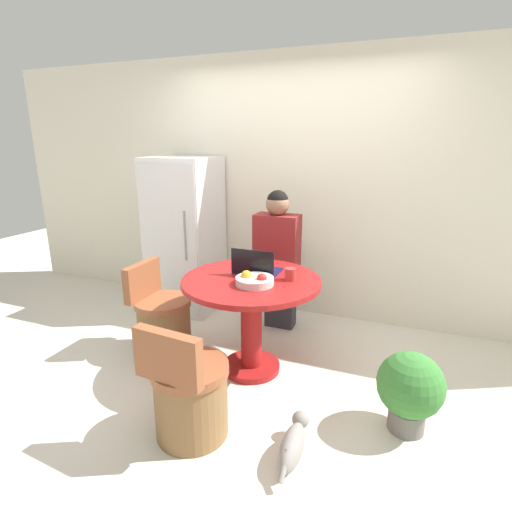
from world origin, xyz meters
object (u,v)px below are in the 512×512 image
(person_seated, at_px, (278,256))
(potted_plant, at_px, (410,388))
(laptop, at_px, (256,268))
(chair_left_side, at_px, (162,321))
(fruit_bowl, at_px, (254,280))
(chair_near_camera, at_px, (189,396))
(refrigerator, at_px, (185,235))
(dining_table, at_px, (251,305))
(cat, at_px, (293,444))

(person_seated, height_order, potted_plant, person_seated)
(laptop, height_order, potted_plant, laptop)
(chair_left_side, height_order, fruit_bowl, fruit_bowl)
(chair_left_side, xyz_separation_m, potted_plant, (2.01, -0.28, 0.02))
(chair_left_side, distance_m, chair_near_camera, 1.12)
(laptop, distance_m, potted_plant, 1.36)
(refrigerator, bearing_deg, fruit_bowl, -40.74)
(dining_table, distance_m, chair_left_side, 0.87)
(refrigerator, relative_size, cat, 3.20)
(refrigerator, relative_size, person_seated, 1.19)
(person_seated, bearing_deg, potted_plant, 139.56)
(refrigerator, bearing_deg, chair_near_camera, -58.81)
(chair_left_side, distance_m, fruit_bowl, 1.05)
(person_seated, relative_size, fruit_bowl, 4.89)
(chair_near_camera, height_order, potted_plant, chair_near_camera)
(person_seated, bearing_deg, laptop, 92.02)
(chair_left_side, height_order, cat, chair_left_side)
(person_seated, distance_m, cat, 1.77)
(chair_near_camera, height_order, cat, chair_near_camera)
(chair_left_side, xyz_separation_m, fruit_bowl, (0.90, -0.11, 0.53))
(chair_left_side, relative_size, chair_near_camera, 1.00)
(dining_table, xyz_separation_m, cat, (0.58, -0.78, -0.46))
(fruit_bowl, relative_size, potted_plant, 0.52)
(dining_table, xyz_separation_m, potted_plant, (1.18, -0.28, -0.26))
(dining_table, distance_m, chair_near_camera, 0.87)
(dining_table, height_order, fruit_bowl, fruit_bowl)
(refrigerator, relative_size, chair_left_side, 2.06)
(potted_plant, bearing_deg, fruit_bowl, 171.27)
(fruit_bowl, height_order, cat, fruit_bowl)
(fruit_bowl, bearing_deg, potted_plant, -8.73)
(chair_left_side, relative_size, person_seated, 0.58)
(potted_plant, bearing_deg, chair_near_camera, -156.64)
(person_seated, xyz_separation_m, cat, (0.61, -1.53, -0.65))
(fruit_bowl, distance_m, cat, 1.10)
(person_seated, distance_m, fruit_bowl, 0.87)
(chair_near_camera, height_order, fruit_bowl, fruit_bowl)
(cat, xyz_separation_m, potted_plant, (0.60, 0.50, 0.20))
(dining_table, relative_size, chair_left_side, 1.35)
(refrigerator, xyz_separation_m, fruit_bowl, (1.20, -1.04, -0.00))
(cat, bearing_deg, person_seated, 19.62)
(fruit_bowl, bearing_deg, dining_table, 122.25)
(chair_left_side, bearing_deg, refrigerator, 18.12)
(fruit_bowl, bearing_deg, chair_left_side, 172.92)
(chair_left_side, bearing_deg, laptop, -80.78)
(chair_left_side, distance_m, laptop, 0.99)
(potted_plant, bearing_deg, chair_left_side, 172.01)
(dining_table, height_order, person_seated, person_seated)
(refrigerator, xyz_separation_m, laptop, (1.12, -0.79, 0.01))
(chair_left_side, relative_size, cat, 1.55)
(potted_plant, bearing_deg, dining_table, 166.50)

